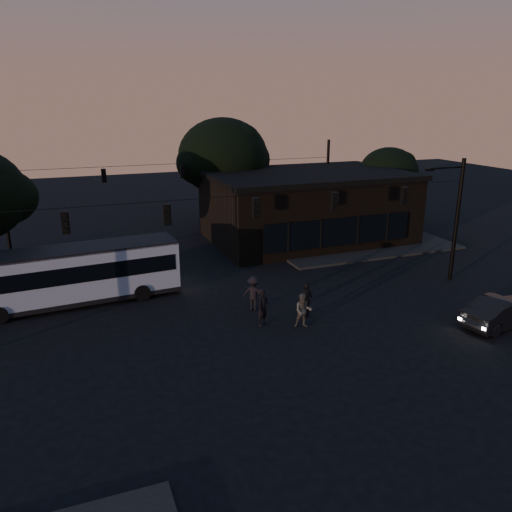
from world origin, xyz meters
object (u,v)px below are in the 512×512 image
object	(u,v)px
pedestrian_c	(306,300)
pedestrian_d	(254,293)
bus	(75,272)
pedestrian_b	(303,311)
building	(307,206)
pedestrian_a	(263,307)
car	(502,311)

from	to	relation	value
pedestrian_c	pedestrian_d	size ratio (longest dim) A/B	1.01
bus	pedestrian_b	size ratio (longest dim) A/B	6.46
bus	pedestrian_b	xyz separation A→B (m)	(10.21, -7.33, -0.89)
building	bus	size ratio (longest dim) A/B	1.36
pedestrian_a	pedestrian_c	distance (m)	2.42
pedestrian_a	building	bearing A→B (deg)	23.14
building	pedestrian_d	xyz separation A→B (m)	(-9.11, -11.92, -1.77)
building	pedestrian_c	world-z (taller)	building
pedestrian_a	pedestrian_d	world-z (taller)	pedestrian_a
pedestrian_b	pedestrian_d	bearing A→B (deg)	137.86
bus	car	xyz separation A→B (m)	(19.45, -10.72, -1.01)
bus	car	distance (m)	22.23
pedestrian_c	pedestrian_b	bearing A→B (deg)	22.74
bus	pedestrian_c	bearing A→B (deg)	-34.44
car	pedestrian_b	xyz separation A→B (m)	(-9.23, 3.39, 0.12)
car	bus	bearing A→B (deg)	51.29
car	pedestrian_a	xyz separation A→B (m)	(-10.98, 4.34, 0.21)
pedestrian_b	pedestrian_d	distance (m)	3.26
pedestrian_b	pedestrian_a	bearing A→B (deg)	172.41
building	pedestrian_b	size ratio (longest dim) A/B	8.79
building	pedestrian_a	distance (m)	16.84
pedestrian_d	pedestrian_a	bearing A→B (deg)	119.87
building	pedestrian_b	distance (m)	16.78
pedestrian_b	bus	bearing A→B (deg)	165.30
pedestrian_a	pedestrian_d	size ratio (longest dim) A/B	1.03
building	bus	bearing A→B (deg)	-157.22
bus	pedestrian_c	size ratio (longest dim) A/B	6.02
pedestrian_a	pedestrian_b	bearing A→B (deg)	-61.39
building	pedestrian_d	distance (m)	15.11
pedestrian_a	pedestrian_b	size ratio (longest dim) A/B	1.10
building	bus	xyz separation A→B (m)	(-17.85, -7.50, -0.95)
building	car	xyz separation A→B (m)	(1.60, -18.21, -1.95)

